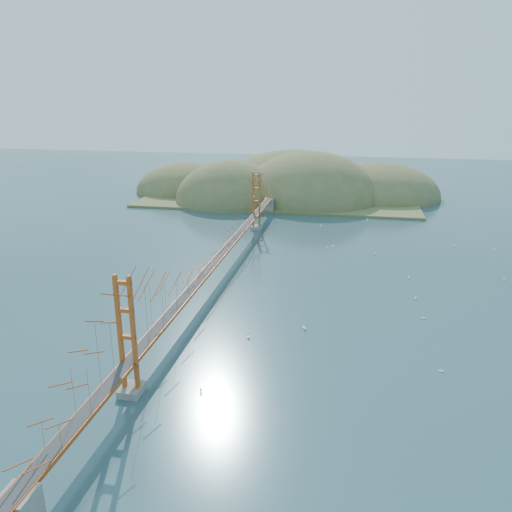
% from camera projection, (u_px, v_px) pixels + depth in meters
% --- Properties ---
extents(ground, '(320.00, 320.00, 0.00)m').
position_uv_depth(ground, '(218.00, 280.00, 74.31)').
color(ground, '#294853').
rests_on(ground, ground).
extents(bridge, '(2.20, 94.40, 12.00)m').
position_uv_depth(bridge, '(217.00, 235.00, 72.30)').
color(bridge, gray).
rests_on(bridge, ground).
extents(far_headlands, '(84.00, 58.00, 25.00)m').
position_uv_depth(far_headlands, '(291.00, 194.00, 137.80)').
color(far_headlands, olive).
rests_on(far_headlands, ground).
extents(sailboat_15, '(0.47, 0.54, 0.62)m').
position_uv_depth(sailboat_15, '(367.00, 220.00, 109.30)').
color(sailboat_15, white).
rests_on(sailboat_15, ground).
extents(sailboat_2, '(0.49, 0.43, 0.56)m').
position_uv_depth(sailboat_2, '(441.00, 370.00, 49.86)').
color(sailboat_2, white).
rests_on(sailboat_2, ground).
extents(sailboat_3, '(0.67, 0.67, 0.71)m').
position_uv_depth(sailboat_3, '(375.00, 253.00, 86.22)').
color(sailboat_3, white).
rests_on(sailboat_3, ground).
extents(sailboat_4, '(0.52, 0.52, 0.56)m').
position_uv_depth(sailboat_4, '(416.00, 298.00, 67.59)').
color(sailboat_4, white).
rests_on(sailboat_4, ground).
extents(sailboat_10, '(0.51, 0.51, 0.58)m').
position_uv_depth(sailboat_10, '(201.00, 391.00, 46.38)').
color(sailboat_10, white).
rests_on(sailboat_10, ground).
extents(sailboat_0, '(0.53, 0.61, 0.69)m').
position_uv_depth(sailboat_0, '(249.00, 336.00, 56.82)').
color(sailboat_0, white).
rests_on(sailboat_0, ground).
extents(sailboat_17, '(0.51, 0.48, 0.58)m').
position_uv_depth(sailboat_17, '(455.00, 246.00, 90.69)').
color(sailboat_17, white).
rests_on(sailboat_17, ground).
extents(sailboat_8, '(0.55, 0.55, 0.59)m').
position_uv_depth(sailboat_8, '(504.00, 279.00, 74.50)').
color(sailboat_8, white).
rests_on(sailboat_8, ground).
extents(sailboat_7, '(0.49, 0.45, 0.55)m').
position_uv_depth(sailboat_7, '(400.00, 240.00, 94.30)').
color(sailboat_7, white).
rests_on(sailboat_7, ground).
extents(sailboat_9, '(0.54, 0.59, 0.67)m').
position_uv_depth(sailboat_9, '(495.00, 249.00, 88.44)').
color(sailboat_9, white).
rests_on(sailboat_9, ground).
extents(sailboat_1, '(0.56, 0.56, 0.61)m').
position_uv_depth(sailboat_1, '(423.00, 318.00, 61.59)').
color(sailboat_1, white).
rests_on(sailboat_1, ground).
extents(sailboat_16, '(0.56, 0.56, 0.59)m').
position_uv_depth(sailboat_16, '(327.00, 247.00, 89.98)').
color(sailboat_16, white).
rests_on(sailboat_16, ground).
extents(sailboat_6, '(0.71, 0.71, 0.75)m').
position_uv_depth(sailboat_6, '(304.00, 327.00, 58.98)').
color(sailboat_6, white).
rests_on(sailboat_6, ground).
extents(sailboat_14, '(0.61, 0.61, 0.67)m').
position_uv_depth(sailboat_14, '(409.00, 277.00, 75.14)').
color(sailboat_14, white).
rests_on(sailboat_14, ground).
extents(sailboat_12, '(0.52, 0.52, 0.58)m').
position_uv_depth(sailboat_12, '(321.00, 226.00, 104.50)').
color(sailboat_12, white).
rests_on(sailboat_12, ground).
extents(sailboat_extra_0, '(0.66, 0.66, 0.69)m').
position_uv_depth(sailboat_extra_0, '(333.00, 246.00, 90.41)').
color(sailboat_extra_0, white).
rests_on(sailboat_extra_0, ground).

